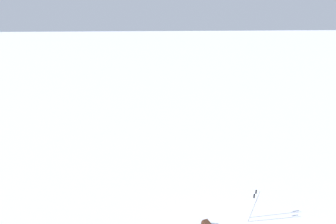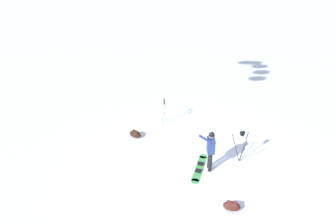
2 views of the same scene
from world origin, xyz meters
name	(u,v)px [view 1 (image 1 of 2)]	position (x,y,z in m)	size (l,w,h in m)	color
ski_poles	(254,202)	(-3.20, 0.94, 0.79)	(0.43, 0.39, 1.18)	gray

